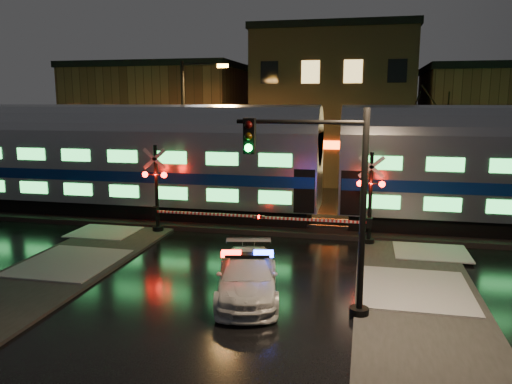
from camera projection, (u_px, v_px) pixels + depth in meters
ground at (248, 254)px, 21.00m from camera, size 120.00×120.00×0.00m
ballast at (271, 223)px, 25.79m from camera, size 90.00×4.20×0.24m
sidewalk_left at (17, 293)px, 16.60m from camera, size 4.00×20.00×0.12m
sidewalk_right at (426, 331)px, 13.86m from camera, size 4.00×20.00×0.12m
building_left at (162, 122)px, 44.07m from camera, size 14.00×10.00×9.00m
building_mid at (334, 108)px, 41.17m from camera, size 12.00×11.00×11.50m
building_right at (504, 129)px, 38.22m from camera, size 12.00×10.00×8.50m
train at (331, 162)px, 24.56m from camera, size 51.00×3.12×5.92m
police_car at (247, 276)px, 16.27m from camera, size 2.93×5.12×1.56m
crossing_signal_right at (362, 208)px, 21.94m from camera, size 5.89×0.66×4.17m
crossing_signal_left at (163, 198)px, 23.91m from camera, size 6.06×0.67×4.29m
traffic_light at (329, 209)px, 14.40m from camera, size 3.99×0.71×6.17m
streetlight at (188, 124)px, 29.98m from camera, size 2.90×0.30×8.68m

